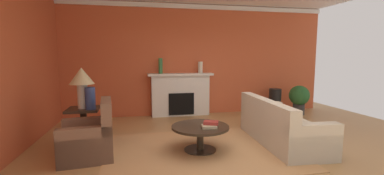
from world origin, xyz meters
The scene contains 18 objects.
ground_plane centered at (0.00, 0.00, 0.00)m, with size 9.31×9.31×0.00m, color tan.
wall_fireplace centered at (0.00, 3.00, 1.55)m, with size 7.76×0.12×3.09m, color #C65633.
wall_window centered at (-3.64, 0.30, 1.55)m, with size 0.12×6.47×3.09m, color #C65633.
crown_moulding centered at (0.00, 2.92, 3.01)m, with size 7.76×0.08×0.12m, color white.
area_rug centered at (-0.56, 0.01, 0.01)m, with size 3.23×2.45×0.01m, color tan.
fireplace centered at (-0.45, 2.78, 0.56)m, with size 1.80×0.35×1.19m.
sofa centered at (1.03, 0.11, 0.30)m, with size 1.01×2.15×0.85m.
armchair_near_window centered at (-2.40, 0.08, 0.31)m, with size 0.88×0.88×0.95m.
coffee_table centered at (-0.56, 0.01, 0.34)m, with size 1.00×1.00×0.45m.
side_table centered at (-2.60, 0.74, 0.40)m, with size 0.56×0.56×0.70m.
table_lamp centered at (-2.60, 0.74, 1.22)m, with size 0.44×0.44×0.75m.
vase_on_side_table centered at (-2.45, 0.62, 0.90)m, with size 0.18×0.18×0.40m, color navy.
vase_mantel_left centered at (-1.00, 2.74, 1.39)m, with size 0.11×0.11×0.42m, color #33703D.
vase_tall_corner centered at (2.27, 2.49, 0.36)m, with size 0.35×0.35×0.72m, color black.
vase_mantel_right centered at (0.10, 2.74, 1.35)m, with size 0.13×0.13×0.32m, color beige.
book_red_cover centered at (-0.44, -0.14, 0.47)m, with size 0.25×0.20×0.04m, color tan.
book_art_folio centered at (-0.39, -0.08, 0.52)m, with size 0.25×0.18×0.05m, color maroon.
potted_plant centered at (2.87, 2.22, 0.49)m, with size 0.56×0.56×0.83m.
Camera 1 is at (-1.60, -4.25, 1.65)m, focal length 24.19 mm.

